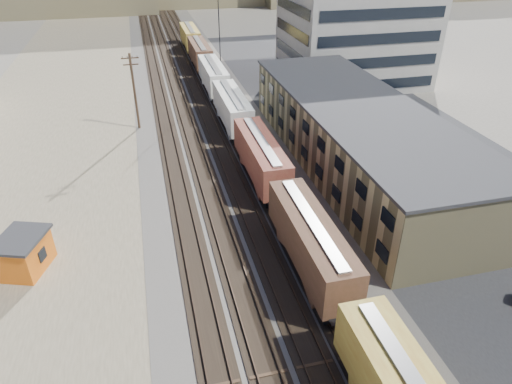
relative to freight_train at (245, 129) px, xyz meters
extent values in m
plane|color=#6B6356|center=(-3.80, -31.73, -2.79)|extent=(300.00, 300.00, 0.00)
cube|color=#4C4742|center=(-3.80, 18.27, -2.76)|extent=(18.00, 200.00, 0.06)
cube|color=#6E624C|center=(-23.80, 8.27, -2.78)|extent=(24.00, 180.00, 0.03)
cube|color=#232326|center=(18.20, 3.27, -2.77)|extent=(26.00, 120.00, 0.04)
cube|color=black|center=(-8.80, 18.27, -2.69)|extent=(2.60, 200.00, 0.08)
cube|color=#38281E|center=(-9.52, 18.27, -2.57)|extent=(0.08, 200.00, 0.16)
cube|color=#38281E|center=(-8.08, 18.27, -2.57)|extent=(0.08, 200.00, 0.16)
cube|color=black|center=(-5.80, 18.27, -2.69)|extent=(2.60, 200.00, 0.08)
cube|color=#38281E|center=(-6.52, 18.27, -2.57)|extent=(0.08, 200.00, 0.16)
cube|color=#38281E|center=(-5.08, 18.27, -2.57)|extent=(0.08, 200.00, 0.16)
cube|color=black|center=(-2.80, 18.27, -2.69)|extent=(2.60, 200.00, 0.08)
cube|color=#38281E|center=(-3.52, 18.27, -2.57)|extent=(0.08, 200.00, 0.16)
cube|color=#38281E|center=(-2.08, 18.27, -2.57)|extent=(0.08, 200.00, 0.16)
cube|color=black|center=(0.00, 18.27, -2.69)|extent=(2.60, 200.00, 0.08)
cube|color=#38281E|center=(-0.72, 18.27, -2.57)|extent=(0.08, 200.00, 0.16)
cube|color=#38281E|center=(0.72, 18.27, -2.57)|extent=(0.08, 200.00, 0.16)
cube|color=black|center=(0.00, -32.93, -2.04)|extent=(2.20, 2.20, 0.90)
cube|color=black|center=(0.00, -27.88, -2.04)|extent=(2.20, 2.20, 0.90)
cube|color=black|center=(0.00, -17.73, -2.04)|extent=(2.20, 2.20, 0.90)
cube|color=#49311F|center=(0.00, -22.80, 0.11)|extent=(3.00, 13.34, 3.40)
cube|color=#B7B7B2|center=(0.00, -22.80, 1.89)|extent=(0.90, 12.32, 0.16)
cube|color=black|center=(0.00, -12.68, -2.04)|extent=(2.20, 2.20, 0.90)
cube|color=black|center=(0.00, -2.53, -2.04)|extent=(2.20, 2.20, 0.90)
cube|color=brown|center=(0.00, -7.60, 0.11)|extent=(3.00, 13.34, 3.40)
cube|color=#B7B7B2|center=(0.00, -7.60, 1.89)|extent=(0.90, 12.32, 0.16)
cube|color=black|center=(0.00, 2.52, -2.04)|extent=(2.20, 2.20, 0.90)
cube|color=black|center=(0.00, 12.67, -2.04)|extent=(2.20, 2.20, 0.90)
cube|color=beige|center=(0.00, 7.60, 0.11)|extent=(3.00, 13.34, 3.40)
cube|color=#B7B7B2|center=(0.00, 7.60, 1.89)|extent=(0.90, 12.33, 0.16)
cube|color=black|center=(0.00, 17.72, -2.04)|extent=(2.20, 2.20, 0.90)
cube|color=black|center=(0.00, 27.87, -2.04)|extent=(2.20, 2.20, 0.90)
cube|color=beige|center=(0.00, 22.80, 0.11)|extent=(3.00, 13.34, 3.40)
cube|color=#B7B7B2|center=(0.00, 22.80, 1.89)|extent=(0.90, 12.33, 0.16)
cube|color=black|center=(0.00, 32.92, -2.04)|extent=(2.20, 2.20, 0.90)
cube|color=black|center=(0.00, 43.07, -2.04)|extent=(2.20, 2.20, 0.90)
cube|color=#49311F|center=(0.00, 38.00, 0.11)|extent=(3.00, 13.34, 3.40)
cube|color=#B7B7B2|center=(0.00, 38.00, 1.89)|extent=(0.90, 12.32, 0.16)
cube|color=black|center=(0.00, 48.12, -2.04)|extent=(2.20, 2.20, 0.90)
cube|color=black|center=(0.00, 58.27, -2.04)|extent=(2.20, 2.20, 0.90)
cube|color=#AB7C2D|center=(0.00, 53.20, 0.11)|extent=(3.00, 13.34, 3.40)
cube|color=#B7B7B2|center=(0.00, 53.20, 1.89)|extent=(0.90, 12.32, 0.16)
cube|color=tan|center=(11.20, -6.73, 0.71)|extent=(12.00, 40.00, 7.00)
cube|color=#2D2D30|center=(11.20, -6.73, 4.31)|extent=(12.40, 40.40, 0.30)
cube|color=black|center=(5.15, -6.73, -0.59)|extent=(0.12, 36.00, 1.20)
cube|color=black|center=(5.15, -6.73, 2.41)|extent=(0.12, 36.00, 1.20)
cube|color=#9E998E|center=(24.20, 23.27, 6.21)|extent=(22.00, 18.00, 18.00)
cube|color=black|center=(13.15, 23.27, 6.21)|extent=(0.12, 16.00, 16.00)
cube|color=black|center=(24.20, 14.22, 6.21)|extent=(20.00, 0.12, 16.00)
cylinder|color=#382619|center=(-12.30, 10.27, 2.21)|extent=(0.32, 0.32, 10.00)
cube|color=#382619|center=(-12.30, 10.27, 6.61)|extent=(2.20, 0.14, 0.14)
cube|color=#382619|center=(-12.30, 10.27, 5.81)|extent=(1.90, 0.14, 0.14)
cylinder|color=black|center=(-11.70, 10.27, 6.76)|extent=(0.08, 0.08, 0.22)
cylinder|color=black|center=(2.20, 28.27, 6.21)|extent=(0.16, 0.16, 18.00)
cube|color=orange|center=(-21.80, -17.37, -1.35)|extent=(4.02, 4.61, 2.90)
cube|color=#2D2D30|center=(-21.80, -17.37, 0.20)|extent=(4.51, 5.10, 0.24)
cube|color=black|center=(-20.39, -17.87, -1.25)|extent=(0.41, 0.94, 0.97)
imported|color=navy|center=(19.75, 11.66, -1.99)|extent=(5.95, 6.03, 1.61)
imported|color=white|center=(23.26, 18.42, -2.10)|extent=(3.12, 4.37, 1.38)
camera|label=1|loc=(-11.01, -49.31, 21.16)|focal=32.00mm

